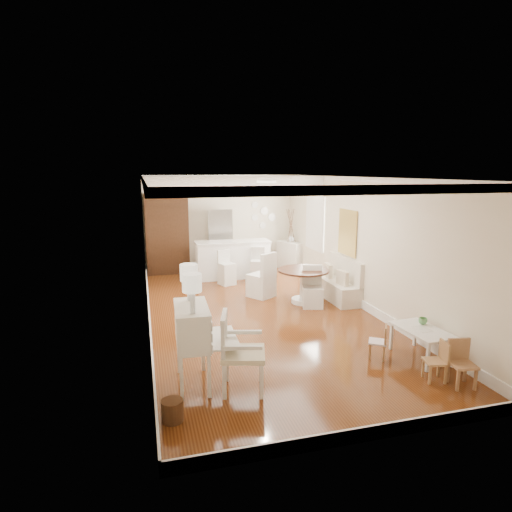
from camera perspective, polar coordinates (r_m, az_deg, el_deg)
name	(u,v)px	position (r m, az deg, el deg)	size (l,w,h in m)	color
room	(257,217)	(8.93, 0.13, 5.22)	(9.00, 9.04, 2.82)	brown
secretary_bureau	(192,346)	(6.06, -8.47, -11.77)	(0.89, 0.91, 1.14)	white
gustavian_armchair	(243,352)	(5.88, -1.71, -12.71)	(0.62, 0.62, 1.08)	silver
wicker_basket	(172,411)	(5.50, -11.10, -19.57)	(0.26, 0.26, 0.26)	#4B2C17
kids_table	(421,343)	(7.40, 21.15, -10.82)	(0.58, 0.96, 0.48)	silver
kids_chair_a	(435,361)	(6.71, 22.77, -12.77)	(0.29, 0.29, 0.59)	#A6794B
kids_chair_b	(378,341)	(7.16, 15.91, -10.88)	(0.27, 0.27, 0.56)	#A07348
kids_chair_c	(463,364)	(6.68, 25.85, -12.82)	(0.32, 0.32, 0.66)	#9D6C47
banquette	(336,278)	(10.04, 10.68, -2.95)	(0.52, 1.60, 0.98)	silver
dining_table	(303,286)	(9.66, 6.30, -4.02)	(1.13, 1.13, 0.77)	#4A2617
slip_chair_near	(313,287)	(9.39, 7.57, -4.10)	(0.43, 0.44, 0.90)	white
slip_chair_far	(261,274)	(10.04, 0.69, -2.48)	(0.51, 0.53, 1.07)	white
breakfast_counter	(233,259)	(11.85, -3.11, -0.45)	(2.05, 0.65, 1.03)	white
bar_stool_left	(227,268)	(11.13, -3.91, -1.57)	(0.36, 0.36, 0.90)	silver
bar_stool_right	(258,265)	(11.47, 0.22, -1.15)	(0.36, 0.36, 0.90)	silver
pantry_cabinet	(167,234)	(12.58, -11.78, 2.95)	(1.20, 0.60, 2.30)	#381E11
fridge	(232,240)	(12.83, -3.23, 2.20)	(0.75, 0.65, 1.80)	silver
sideboard	(290,256)	(12.93, 4.62, 0.06)	(0.38, 0.86, 0.83)	silver
pencil_cup	(423,321)	(7.52, 21.36, -8.08)	(0.14, 0.14, 0.11)	#61A661
branch_vase	(291,238)	(12.89, 4.71, 2.37)	(0.20, 0.20, 0.21)	silver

